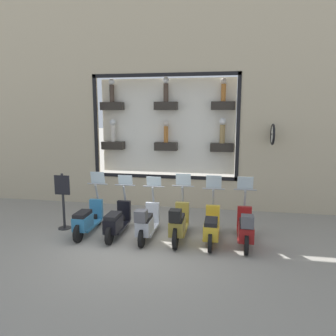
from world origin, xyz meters
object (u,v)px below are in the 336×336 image
scooter_black_4 (117,221)px  scooter_teal_5 (87,219)px  scooter_olive_2 (178,223)px  scooter_silver_3 (147,223)px  shop_sign_post (63,199)px  scooter_red_0 (246,228)px  scooter_yellow_1 (211,227)px

scooter_black_4 → scooter_teal_5: bearing=89.8°
scooter_olive_2 → scooter_silver_3: 0.84m
shop_sign_post → scooter_black_4: bearing=-100.3°
scooter_red_0 → scooter_black_4: (0.06, 3.36, -0.05)m
scooter_yellow_1 → scooter_teal_5: 3.36m
scooter_red_0 → scooter_yellow_1: bearing=85.8°
scooter_black_4 → scooter_yellow_1: bearing=-90.0°
scooter_yellow_1 → scooter_black_4: bearing=90.0°
scooter_red_0 → shop_sign_post: 5.07m
scooter_red_0 → shop_sign_post: shop_sign_post is taller
scooter_silver_3 → scooter_olive_2: bearing=-88.8°
scooter_yellow_1 → shop_sign_post: (0.31, 4.20, 0.44)m
scooter_olive_2 → shop_sign_post: size_ratio=1.13×
scooter_yellow_1 → scooter_olive_2: (-0.05, 0.84, 0.07)m
scooter_yellow_1 → shop_sign_post: same height
scooter_yellow_1 → scooter_silver_3: bearing=92.3°
scooter_silver_3 → shop_sign_post: shop_sign_post is taller
scooter_red_0 → scooter_olive_2: 1.68m
shop_sign_post → scooter_yellow_1: bearing=-94.2°
scooter_yellow_1 → scooter_olive_2: scooter_olive_2 is taller
scooter_olive_2 → scooter_black_4: bearing=88.4°
scooter_silver_3 → shop_sign_post: 2.58m
scooter_olive_2 → scooter_teal_5: scooter_olive_2 is taller
scooter_red_0 → shop_sign_post: bearing=85.8°
scooter_olive_2 → scooter_yellow_1: bearing=-86.6°
scooter_silver_3 → scooter_teal_5: 1.68m
scooter_yellow_1 → scooter_black_4: scooter_yellow_1 is taller
scooter_olive_2 → shop_sign_post: scooter_olive_2 is taller
scooter_yellow_1 → scooter_black_4: 2.52m
scooter_red_0 → scooter_olive_2: (0.01, 1.68, 0.02)m
scooter_teal_5 → shop_sign_post: shop_sign_post is taller
scooter_silver_3 → shop_sign_post: (0.37, 2.52, 0.41)m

